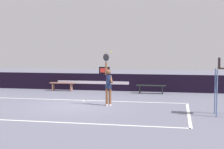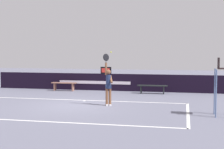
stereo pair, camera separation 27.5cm
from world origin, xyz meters
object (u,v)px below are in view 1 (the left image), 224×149
at_px(tennis_player, 108,84).
at_px(umpire_chair, 224,79).
at_px(tennis_ball, 111,52).
at_px(courtside_bench_far, 151,87).
at_px(speed_display, 104,70).
at_px(courtside_bench_near, 62,85).

height_order(tennis_player, umpire_chair, tennis_player).
distance_m(tennis_player, tennis_ball, 1.49).
relative_size(tennis_ball, courtside_bench_far, 0.04).
bearing_deg(speed_display, umpire_chair, -48.30).
bearing_deg(umpire_chair, tennis_ball, 162.76).
height_order(speed_display, umpire_chair, umpire_chair).
distance_m(speed_display, tennis_player, 5.89).
bearing_deg(tennis_player, courtside_bench_near, 129.15).
relative_size(courtside_bench_near, courtside_bench_far, 0.91).
distance_m(speed_display, courtside_bench_far, 3.33).
relative_size(tennis_player, courtside_bench_near, 1.51).
distance_m(tennis_ball, umpire_chair, 5.12).
bearing_deg(tennis_ball, courtside_bench_far, 72.95).
relative_size(tennis_player, courtside_bench_far, 1.37).
bearing_deg(speed_display, courtside_bench_far, -17.14).
distance_m(umpire_chair, courtside_bench_far, 7.15).
bearing_deg(tennis_ball, courtside_bench_near, 130.01).
xyz_separation_m(tennis_player, tennis_ball, (0.13, 0.00, 1.48)).
xyz_separation_m(umpire_chair, courtside_bench_near, (-9.01, 6.51, -1.05)).
relative_size(tennis_player, tennis_ball, 35.89).
bearing_deg(courtside_bench_near, tennis_player, -50.85).
bearing_deg(tennis_player, speed_display, 104.57).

